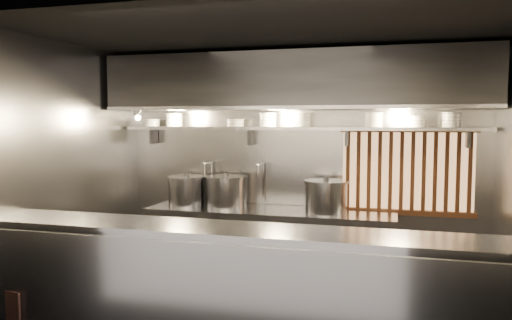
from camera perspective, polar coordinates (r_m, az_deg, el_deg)
The scene contains 24 objects.
ceiling at distance 4.87m, azimuth 1.78°, elevation 14.27°, with size 4.50×4.50×0.00m, color black.
wall_back at distance 6.29m, azimuth 4.94°, elevation -0.74°, with size 4.50×4.50×0.00m, color gray.
wall_left at distance 5.78m, azimuth -20.49°, elevation -1.48°, with size 3.00×3.00×0.00m, color gray.
serving_counter at distance 4.12m, azimuth -1.54°, elevation -15.50°, with size 4.50×0.56×1.13m.
cooking_bench at distance 6.16m, azimuth 1.46°, elevation -9.82°, with size 3.00×0.70×0.90m, color #9D9DA2.
bowl_shelf at distance 6.09m, azimuth 4.67°, elevation 3.61°, with size 4.40×0.34×0.04m, color #9D9DA2.
exhaust_hood at distance 5.89m, azimuth 4.30°, elevation 8.88°, with size 4.40×0.81×0.65m.
wood_screen at distance 6.15m, azimuth 16.87°, elevation -1.23°, with size 1.56×0.09×1.04m.
faucet_left at distance 6.48m, azimuth -5.34°, elevation -1.42°, with size 0.04×0.30×0.50m.
faucet_right at distance 6.27m, azimuth 0.66°, elevation -1.60°, with size 0.04×0.30×0.50m.
heat_lamp at distance 6.29m, azimuth -13.49°, elevation 5.23°, with size 0.25×0.35×0.20m.
pendant_bulb at distance 5.99m, azimuth 3.52°, elevation 4.38°, with size 0.09×0.09×0.19m.
stock_pot_left at distance 6.37m, azimuth -7.91°, elevation -3.51°, with size 0.62×0.62×0.42m.
stock_pot_mid at distance 6.20m, azimuth -3.41°, elevation -3.62°, with size 0.70×0.70×0.43m.
stock_pot_right at distance 5.86m, azimuth 8.01°, elevation -4.17°, with size 0.56×0.56×0.42m.
red_placard at distance 4.92m, azimuth -26.29°, elevation -15.19°, with size 0.25×0.02×0.35m, color #B52413.
bowl_stack_0 at distance 6.72m, azimuth -11.87°, elevation 4.19°, with size 0.22×0.22×0.09m.
bowl_stack_1 at distance 6.58m, azimuth -9.31°, elevation 4.55°, with size 0.23×0.23×0.17m.
bowl_stack_2 at distance 6.28m, azimuth -2.35°, elevation 4.26°, with size 0.23×0.23×0.09m.
bowl_stack_3 at distance 6.16m, azimuth 1.37°, elevation 4.61°, with size 0.22×0.22×0.17m.
bowl_stack_4 at distance 6.07m, azimuth 5.36°, elevation 4.59°, with size 0.20×0.20×0.17m.
bowl_stack_5 at distance 5.99m, azimuth 13.29°, elevation 4.49°, with size 0.22×0.22×0.17m.
bowl_stack_6 at distance 5.99m, azimuth 17.72°, elevation 4.21°, with size 0.23×0.23×0.13m.
bowl_stack_7 at distance 6.02m, azimuth 21.44°, elevation 4.30°, with size 0.22×0.22×0.17m.
Camera 1 is at (1.12, -4.66, 1.98)m, focal length 35.00 mm.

